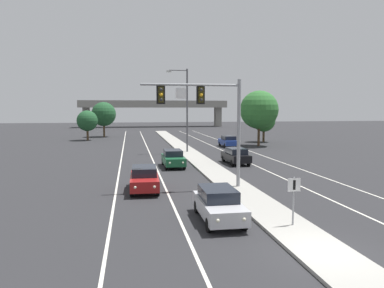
% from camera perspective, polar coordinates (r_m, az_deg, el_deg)
% --- Properties ---
extents(ground_plane, '(260.00, 260.00, 0.00)m').
position_cam_1_polar(ground_plane, '(14.93, 19.95, -16.06)').
color(ground_plane, '#28282B').
extents(median_island, '(2.40, 110.00, 0.15)m').
position_cam_1_polar(median_island, '(31.27, 3.41, -4.24)').
color(median_island, '#9E9B93').
rests_on(median_island, ground).
extents(lane_stripe_oncoming_center, '(0.14, 100.00, 0.01)m').
position_cam_1_polar(lane_stripe_oncoming_center, '(37.47, -6.07, -2.73)').
color(lane_stripe_oncoming_center, silver).
rests_on(lane_stripe_oncoming_center, ground).
extents(lane_stripe_receding_center, '(0.14, 100.00, 0.01)m').
position_cam_1_polar(lane_stripe_receding_center, '(39.19, 7.79, -2.38)').
color(lane_stripe_receding_center, silver).
rests_on(lane_stripe_receding_center, ground).
extents(edge_stripe_left, '(0.14, 100.00, 0.01)m').
position_cam_1_polar(edge_stripe_left, '(37.41, -11.13, -2.82)').
color(edge_stripe_left, silver).
rests_on(edge_stripe_left, ground).
extents(edge_stripe_right, '(0.14, 100.00, 0.01)m').
position_cam_1_polar(edge_stripe_right, '(40.30, 12.27, -2.24)').
color(edge_stripe_right, silver).
rests_on(edge_stripe_right, ground).
extents(overhead_signal_mast, '(6.64, 0.44, 7.20)m').
position_cam_1_polar(overhead_signal_mast, '(24.00, 2.60, 5.32)').
color(overhead_signal_mast, gray).
rests_on(overhead_signal_mast, median_island).
extents(median_sign_post, '(0.60, 0.10, 2.20)m').
position_cam_1_polar(median_sign_post, '(17.13, 15.69, -7.55)').
color(median_sign_post, gray).
rests_on(median_sign_post, median_island).
extents(street_lamp_median, '(2.58, 0.28, 10.00)m').
position_cam_1_polar(street_lamp_median, '(44.04, -1.05, 6.10)').
color(street_lamp_median, '#4C4C51').
rests_on(street_lamp_median, median_island).
extents(car_oncoming_silver, '(1.84, 4.48, 1.58)m').
position_cam_1_polar(car_oncoming_silver, '(17.84, 4.19, -9.37)').
color(car_oncoming_silver, '#B7B7BC').
rests_on(car_oncoming_silver, ground).
extents(car_oncoming_red, '(1.92, 4.51, 1.58)m').
position_cam_1_polar(car_oncoming_red, '(24.26, -7.50, -5.38)').
color(car_oncoming_red, maroon).
rests_on(car_oncoming_red, ground).
extents(car_oncoming_green, '(1.85, 4.48, 1.58)m').
position_cam_1_polar(car_oncoming_green, '(33.72, -2.98, -2.24)').
color(car_oncoming_green, '#195633').
rests_on(car_oncoming_green, ground).
extents(car_receding_black, '(1.91, 4.50, 1.58)m').
position_cam_1_polar(car_receding_black, '(35.78, 6.90, -1.81)').
color(car_receding_black, black).
rests_on(car_receding_black, ground).
extents(car_receding_blue, '(1.85, 4.48, 1.58)m').
position_cam_1_polar(car_receding_blue, '(51.40, 5.70, 0.46)').
color(car_receding_blue, navy).
rests_on(car_receding_blue, ground).
extents(overpass_bridge, '(42.40, 6.40, 7.65)m').
position_cam_1_polar(overpass_bridge, '(106.96, -5.99, 5.79)').
color(overpass_bridge, gray).
rests_on(overpass_bridge, ground).
extents(tree_far_left_c, '(3.51, 3.51, 5.08)m').
position_cam_1_polar(tree_far_left_c, '(64.03, -16.13, 3.51)').
color(tree_far_left_c, '#4C3823').
rests_on(tree_far_left_c, ground).
extents(tree_far_right_a, '(3.70, 3.70, 5.35)m').
position_cam_1_polar(tree_far_right_a, '(59.64, 11.22, 3.66)').
color(tree_far_right_a, '#4C3823').
rests_on(tree_far_right_a, ground).
extents(tree_far_left_a, '(4.58, 4.58, 6.63)m').
position_cam_1_polar(tree_far_left_a, '(70.98, -13.70, 4.58)').
color(tree_far_left_a, '#4C3823').
rests_on(tree_far_left_a, ground).
extents(tree_far_right_b, '(5.51, 5.51, 7.97)m').
position_cam_1_polar(tree_far_right_b, '(53.08, 10.51, 5.30)').
color(tree_far_right_b, '#4C3823').
rests_on(tree_far_right_b, ground).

